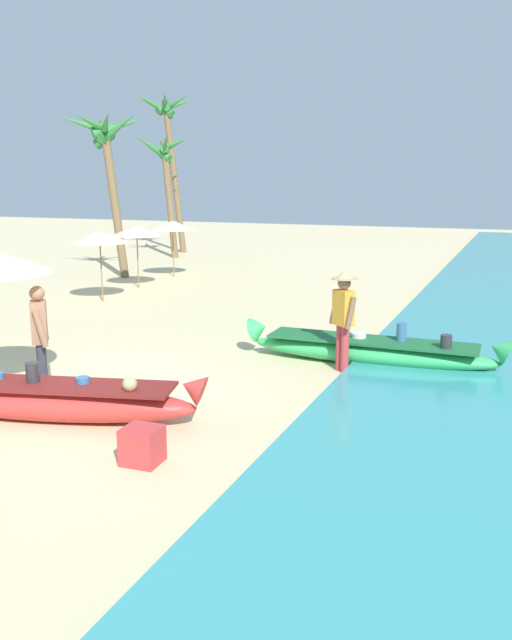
{
  "coord_description": "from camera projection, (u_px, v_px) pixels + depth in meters",
  "views": [
    {
      "loc": [
        6.23,
        -7.28,
        3.18
      ],
      "look_at": [
        2.17,
        2.5,
        0.9
      ],
      "focal_mm": 36.03,
      "sensor_mm": 36.0,
      "label": 1
    }
  ],
  "objects": [
    {
      "name": "person_tourist_customer",
      "position": [
        40.0,
        335.0,
        9.52
      ],
      "size": [
        0.5,
        0.56,
        1.7
      ],
      "color": "#333842",
      "rests_on": "ground"
    },
    {
      "name": "palm_tree_leaning_seaward",
      "position": [
        167.0,
        124.0,
        28.79
      ],
      "size": [
        2.78,
        2.82,
        7.11
      ],
      "color": "brown",
      "rests_on": "ground"
    },
    {
      "name": "palm_tree_mid_cluster",
      "position": [
        106.0,
        143.0,
        21.13
      ],
      "size": [
        2.74,
        2.31,
        5.49
      ],
      "color": "brown",
      "rests_on": "ground"
    },
    {
      "name": "person_vendor_hatted",
      "position": [
        343.0,
        314.0,
        10.82
      ],
      "size": [
        0.55,
        0.5,
        1.74
      ],
      "color": "#B2383D",
      "rests_on": "ground"
    },
    {
      "name": "palm_tree_tall_inland",
      "position": [
        164.0,
        159.0,
        26.95
      ],
      "size": [
        2.46,
        2.69,
        5.21
      ],
      "color": "brown",
      "rests_on": "ground"
    },
    {
      "name": "ground_plane",
      "position": [
        58.0,
        400.0,
        9.58
      ],
      "size": [
        80.0,
        80.0,
        0.0
      ],
      "primitive_type": "plane",
      "color": "beige"
    },
    {
      "name": "parasol_row_1",
      "position": [
        137.0,
        231.0,
        19.37
      ],
      "size": [
        1.6,
        1.6,
        1.91
      ],
      "color": "#8E6B47",
      "rests_on": "ground"
    },
    {
      "name": "parasol_row_2",
      "position": [
        173.0,
        225.0,
        21.69
      ],
      "size": [
        1.6,
        1.6,
        1.91
      ],
      "color": "#8E6B47",
      "rests_on": "ground"
    },
    {
      "name": "parasol_row_0",
      "position": [
        100.0,
        237.0,
        17.12
      ],
      "size": [
        1.6,
        1.6,
        1.91
      ],
      "color": "#8E6B47",
      "rests_on": "ground"
    },
    {
      "name": "boat_green_midground",
      "position": [
        371.0,
        350.0,
        11.41
      ],
      "size": [
        4.7,
        0.86,
        0.76
      ],
      "color": "#38B760",
      "rests_on": "ground"
    },
    {
      "name": "boat_red_foreground",
      "position": [
        50.0,
        400.0,
        8.72
      ],
      "size": [
        4.36,
        1.71,
        0.79
      ],
      "color": "red",
      "rests_on": "ground"
    },
    {
      "name": "cooler_box",
      "position": [
        142.0,
        445.0,
        7.38
      ],
      "size": [
        0.44,
        0.41,
        0.43
      ],
      "primitive_type": "cube",
      "rotation": [
        0.0,
        0.0,
        0.04
      ],
      "color": "#C63838",
      "rests_on": "ground"
    }
  ]
}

